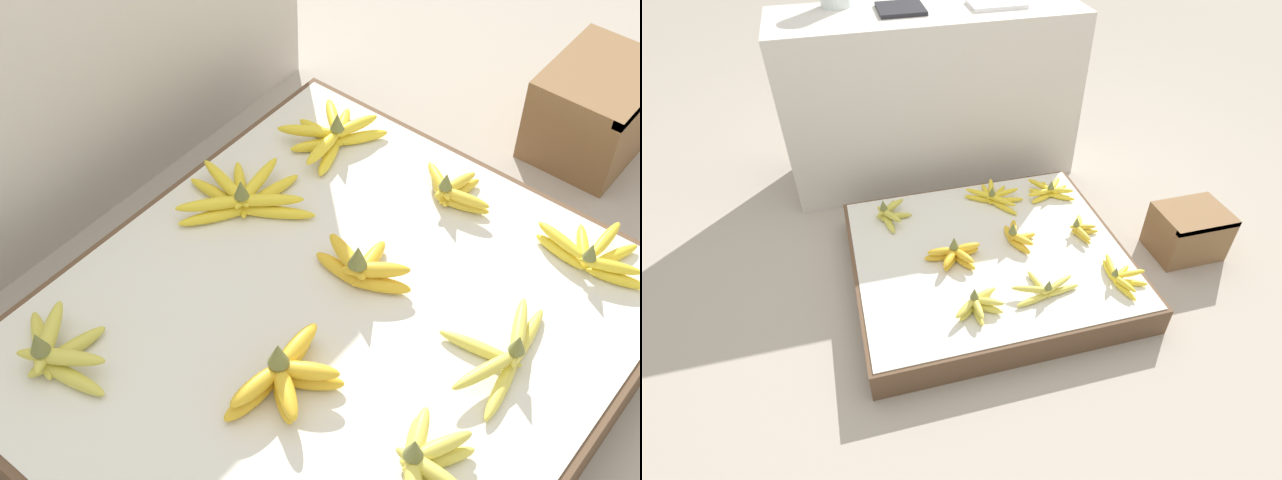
{
  "view_description": "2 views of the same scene",
  "coord_description": "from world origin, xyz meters",
  "views": [
    {
      "loc": [
        -0.78,
        -0.61,
        1.46
      ],
      "look_at": [
        0.12,
        0.12,
        0.19
      ],
      "focal_mm": 50.0,
      "sensor_mm": 36.0,
      "label": 1
    },
    {
      "loc": [
        -0.51,
        -1.48,
        1.52
      ],
      "look_at": [
        -0.1,
        0.08,
        0.15
      ],
      "focal_mm": 28.0,
      "sensor_mm": 36.0,
      "label": 2
    }
  ],
  "objects": [
    {
      "name": "display_platform",
      "position": [
        0.0,
        0.0,
        0.07
      ],
      "size": [
        1.12,
        0.99,
        0.13
      ],
      "color": "brown",
      "rests_on": "ground_plane"
    },
    {
      "name": "ground_plane",
      "position": [
        0.0,
        0.0,
        0.0
      ],
      "size": [
        10.0,
        10.0,
        0.0
      ],
      "primitive_type": "plane",
      "color": "#A89E8E"
    },
    {
      "name": "banana_bunch_front_midleft",
      "position": [
        -0.14,
        -0.3,
        0.16
      ],
      "size": [
        0.2,
        0.16,
        0.1
      ],
      "color": "#DBCC4C",
      "rests_on": "display_platform"
    },
    {
      "name": "back_vendor_table",
      "position": [
        -0.04,
        0.9,
        0.42
      ],
      "size": [
        1.46,
        0.48,
        0.85
      ],
      "color": "beige",
      "rests_on": "ground_plane"
    },
    {
      "name": "banana_bunch_front_midright",
      "position": [
        0.13,
        -0.29,
        0.16
      ],
      "size": [
        0.27,
        0.18,
        0.09
      ],
      "color": "#DBCC4C",
      "rests_on": "display_platform"
    },
    {
      "name": "banana_bunch_back_left",
      "position": [
        -0.36,
        0.32,
        0.16
      ],
      "size": [
        0.16,
        0.25,
        0.11
      ],
      "color": "gold",
      "rests_on": "display_platform"
    },
    {
      "name": "banana_bunch_middle_right",
      "position": [
        0.42,
        0.01,
        0.16
      ],
      "size": [
        0.13,
        0.18,
        0.08
      ],
      "color": "gold",
      "rests_on": "display_platform"
    },
    {
      "name": "foam_tray_dark",
      "position": [
        -0.16,
        0.9,
        0.86
      ],
      "size": [
        0.21,
        0.22,
        0.02
      ],
      "color": "#232328",
      "rests_on": "back_vendor_table"
    },
    {
      "name": "wooden_crate",
      "position": [
        0.9,
        -0.08,
        0.11
      ],
      "size": [
        0.3,
        0.23,
        0.22
      ],
      "color": "olive",
      "rests_on": "ground_plane"
    },
    {
      "name": "banana_bunch_middle_midright",
      "position": [
        0.13,
        0.02,
        0.17
      ],
      "size": [
        0.14,
        0.2,
        0.11
      ],
      "color": "gold",
      "rests_on": "display_platform"
    },
    {
      "name": "foam_tray_white",
      "position": [
        0.28,
        0.87,
        0.86
      ],
      "size": [
        0.26,
        0.17,
        0.02
      ],
      "color": "white",
      "rests_on": "back_vendor_table"
    },
    {
      "name": "banana_bunch_back_right",
      "position": [
        0.4,
        0.31,
        0.16
      ],
      "size": [
        0.23,
        0.2,
        0.09
      ],
      "color": "yellow",
      "rests_on": "display_platform"
    },
    {
      "name": "banana_bunch_back_midright",
      "position": [
        0.13,
        0.33,
        0.16
      ],
      "size": [
        0.27,
        0.28,
        0.09
      ],
      "color": "yellow",
      "rests_on": "display_platform"
    },
    {
      "name": "banana_bunch_front_right",
      "position": [
        0.45,
        -0.3,
        0.16
      ],
      "size": [
        0.15,
        0.25,
        0.08
      ],
      "color": "yellow",
      "rests_on": "display_platform"
    },
    {
      "name": "banana_bunch_middle_midleft",
      "position": [
        -0.15,
        -0.03,
        0.17
      ],
      "size": [
        0.24,
        0.14,
        0.11
      ],
      "color": "gold",
      "rests_on": "display_platform"
    }
  ]
}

